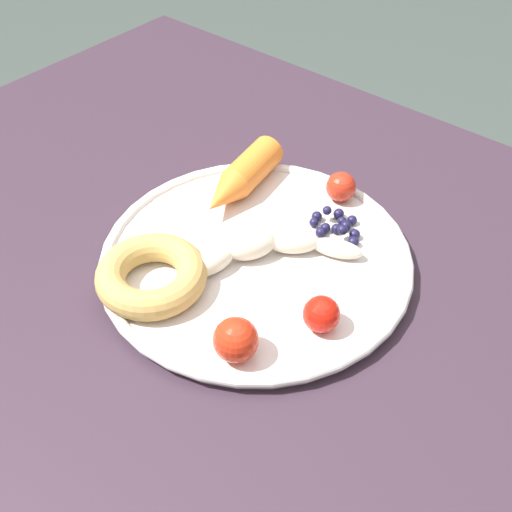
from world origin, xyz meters
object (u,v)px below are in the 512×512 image
object	(u,v)px
donut	(151,275)
blueberry_pile	(337,225)
banana	(254,254)
carrot_orange	(241,178)
tomato_near	(321,314)
tomato_far	(341,187)
plate	(256,258)
dining_table	(301,332)
tomato_mid	(236,340)

from	to	relation	value
donut	blueberry_pile	xyz separation A→B (m)	(0.09, 0.18, -0.01)
banana	blueberry_pile	world-z (taller)	banana
carrot_orange	tomato_near	distance (m)	0.21
tomato_near	tomato_far	distance (m)	0.19
plate	carrot_orange	world-z (taller)	carrot_orange
dining_table	tomato_far	world-z (taller)	tomato_far
blueberry_pile	tomato_mid	bearing A→B (deg)	-82.16
dining_table	tomato_near	bearing A→B (deg)	-44.16
donut	plate	bearing A→B (deg)	62.51
carrot_orange	donut	size ratio (longest dim) A/B	1.24
carrot_orange	blueberry_pile	world-z (taller)	carrot_orange
carrot_orange	blueberry_pile	xyz separation A→B (m)	(0.12, 0.02, -0.01)
dining_table	tomato_near	distance (m)	0.15
dining_table	donut	distance (m)	0.20
blueberry_pile	tomato_near	world-z (taller)	tomato_near
tomato_near	tomato_mid	world-z (taller)	tomato_mid
dining_table	tomato_far	xyz separation A→B (m)	(-0.04, 0.11, 0.12)
plate	carrot_orange	xyz separation A→B (m)	(-0.08, 0.07, 0.02)
carrot_orange	blueberry_pile	bearing A→B (deg)	7.03
tomato_mid	tomato_far	size ratio (longest dim) A/B	1.19
dining_table	tomato_near	size ratio (longest dim) A/B	33.41
dining_table	tomato_far	distance (m)	0.17
blueberry_pile	tomato_mid	world-z (taller)	tomato_mid
dining_table	blueberry_pile	xyz separation A→B (m)	(-0.01, 0.06, 0.11)
carrot_orange	donut	world-z (taller)	carrot_orange
carrot_orange	tomato_far	size ratio (longest dim) A/B	3.96
tomato_near	tomato_mid	bearing A→B (deg)	-117.54
blueberry_pile	plate	bearing A→B (deg)	-115.07
carrot_orange	tomato_far	bearing A→B (deg)	33.44
tomato_near	tomato_far	world-z (taller)	same
donut	tomato_mid	bearing A→B (deg)	-5.13
donut	tomato_far	xyz separation A→B (m)	(0.06, 0.23, 0.00)
donut	tomato_near	xyz separation A→B (m)	(0.16, 0.06, 0.00)
dining_table	plate	distance (m)	0.12
plate	tomato_far	bearing A→B (deg)	84.72
plate	tomato_far	distance (m)	0.14
blueberry_pile	tomato_far	bearing A→B (deg)	120.73
banana	tomato_near	xyz separation A→B (m)	(0.10, -0.03, 0.00)
blueberry_pile	carrot_orange	bearing A→B (deg)	-172.97
dining_table	donut	bearing A→B (deg)	-129.44
banana	tomato_far	distance (m)	0.14
tomato_mid	tomato_far	world-z (taller)	tomato_mid
carrot_orange	tomato_mid	size ratio (longest dim) A/B	3.32
plate	tomato_near	xyz separation A→B (m)	(0.11, -0.03, 0.02)
carrot_orange	donut	xyz separation A→B (m)	(0.03, -0.17, -0.00)
dining_table	blueberry_pile	world-z (taller)	blueberry_pile
banana	tomato_near	world-z (taller)	tomato_near
donut	tomato_mid	xyz separation A→B (m)	(0.12, -0.01, 0.01)
banana	carrot_orange	bearing A→B (deg)	137.43
banana	tomato_far	size ratio (longest dim) A/B	5.57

